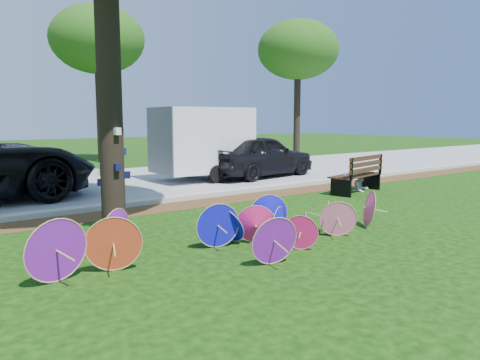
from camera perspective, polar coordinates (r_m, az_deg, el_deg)
The scene contains 11 objects.
ground at distance 7.51m, azimuth 6.25°, elevation -8.73°, with size 90.00×90.00×0.00m, color black.
mulch_strip at distance 11.12m, azimuth -9.90°, elevation -3.44°, with size 90.00×1.00×0.01m, color #472D16.
curb at distance 11.73m, azimuth -11.47°, elevation -2.64°, with size 90.00×0.30×0.12m, color #B7B5AD.
street at distance 15.54m, azimuth -18.13°, elevation -0.60°, with size 90.00×8.00×0.01m, color gray.
parasol_pile at distance 7.52m, azimuth -1.03°, elevation -5.78°, with size 6.51×2.13×0.87m.
dark_pickup at distance 16.80m, azimuth 2.39°, elevation 2.95°, with size 1.81×4.49×1.53m, color black.
cargo_trailer at distance 15.94m, azimuth -4.61°, elevation 4.91°, with size 3.08×1.95×2.76m, color silver.
park_bench at distance 13.69m, azimuth 13.82°, elevation 0.70°, with size 2.01×0.76×1.05m, color black, non-canonical shape.
person_left at distance 13.45m, azimuth 12.71°, elevation 0.67°, with size 0.39×0.26×1.07m, color #333946.
person_right at distance 13.99m, azimuth 14.57°, elevation 1.01°, with size 0.55×0.43×1.14m, color silver.
bg_trees at distance 21.77m, azimuth -15.97°, elevation 16.93°, with size 25.43×7.64×7.40m.
Camera 1 is at (-4.97, -5.23, 2.09)m, focal length 35.00 mm.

